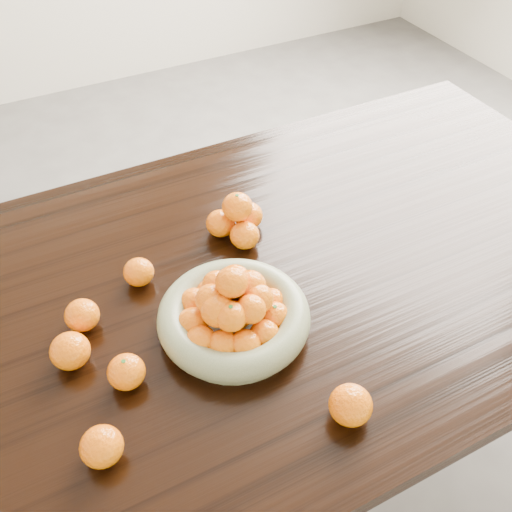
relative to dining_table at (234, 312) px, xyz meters
name	(u,v)px	position (x,y,z in m)	size (l,w,h in m)	color
ground	(240,456)	(0.00, 0.00, -0.66)	(5.00, 5.00, 0.00)	#62605C
dining_table	(234,312)	(0.00, 0.00, 0.00)	(2.00, 1.00, 0.75)	black
fruit_bowl	(233,313)	(-0.05, -0.10, 0.13)	(0.29, 0.29, 0.15)	gray
orange_pyramid	(238,220)	(0.08, 0.13, 0.13)	(0.13, 0.13, 0.11)	orange
loose_orange_0	(126,372)	(-0.27, -0.13, 0.12)	(0.07, 0.07, 0.06)	orange
loose_orange_1	(102,446)	(-0.34, -0.25, 0.12)	(0.07, 0.07, 0.06)	orange
loose_orange_2	(351,405)	(0.04, -0.36, 0.12)	(0.07, 0.07, 0.07)	orange
loose_orange_3	(82,315)	(-0.30, 0.03, 0.12)	(0.07, 0.07, 0.06)	orange
loose_orange_4	(139,272)	(-0.17, 0.09, 0.12)	(0.06, 0.06, 0.06)	orange
loose_orange_5	(70,351)	(-0.34, -0.04, 0.12)	(0.07, 0.07, 0.07)	orange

